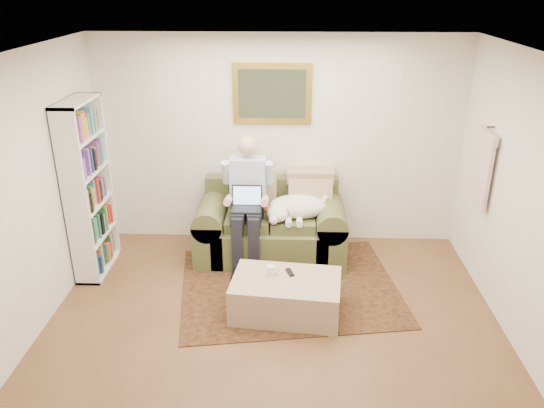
# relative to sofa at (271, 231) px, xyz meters

# --- Properties ---
(room_shell) EXTENTS (4.51, 5.00, 2.61)m
(room_shell) POSITION_rel_sofa_xyz_m (0.08, -1.66, 0.99)
(room_shell) COLOR brown
(room_shell) RESTS_ON ground
(rug) EXTENTS (2.61, 2.21, 0.01)m
(rug) POSITION_rel_sofa_xyz_m (0.23, -0.75, -0.30)
(rug) COLOR black
(rug) RESTS_ON room_shell
(sofa) EXTENTS (1.79, 0.91, 1.07)m
(sofa) POSITION_rel_sofa_xyz_m (0.00, 0.00, 0.00)
(sofa) COLOR brown
(sofa) RESTS_ON room_shell
(seated_man) EXTENTS (0.59, 0.84, 1.50)m
(seated_man) POSITION_rel_sofa_xyz_m (-0.27, -0.16, 0.44)
(seated_man) COLOR #8CABD8
(seated_man) RESTS_ON sofa
(laptop) EXTENTS (0.35, 0.27, 0.25)m
(laptop) POSITION_rel_sofa_xyz_m (-0.27, -0.23, 0.48)
(laptop) COLOR black
(laptop) RESTS_ON seated_man
(sleeping_dog) EXTENTS (0.74, 0.46, 0.27)m
(sleeping_dog) POSITION_rel_sofa_xyz_m (0.32, -0.09, 0.38)
(sleeping_dog) COLOR white
(sleeping_dog) RESTS_ON sofa
(ottoman) EXTENTS (1.15, 0.80, 0.39)m
(ottoman) POSITION_rel_sofa_xyz_m (0.20, -1.25, -0.11)
(ottoman) COLOR tan
(ottoman) RESTS_ON room_shell
(coffee_mug) EXTENTS (0.08, 0.08, 0.10)m
(coffee_mug) POSITION_rel_sofa_xyz_m (0.05, -1.16, 0.13)
(coffee_mug) COLOR white
(coffee_mug) RESTS_ON ottoman
(tv_remote) EXTENTS (0.10, 0.16, 0.02)m
(tv_remote) POSITION_rel_sofa_xyz_m (0.24, -1.13, 0.09)
(tv_remote) COLOR black
(tv_remote) RESTS_ON ottoman
(bookshelf) EXTENTS (0.28, 0.80, 2.00)m
(bookshelf) POSITION_rel_sofa_xyz_m (-2.02, -0.41, 0.69)
(bookshelf) COLOR white
(bookshelf) RESTS_ON room_shell
(wall_mirror) EXTENTS (0.94, 0.04, 0.72)m
(wall_mirror) POSITION_rel_sofa_xyz_m (0.00, 0.46, 1.59)
(wall_mirror) COLOR gold
(wall_mirror) RESTS_ON room_shell
(hanging_shirt) EXTENTS (0.06, 0.52, 0.90)m
(hanging_shirt) POSITION_rel_sofa_xyz_m (2.27, -0.41, 1.04)
(hanging_shirt) COLOR beige
(hanging_shirt) RESTS_ON room_shell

